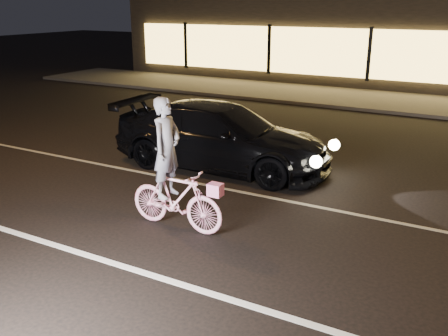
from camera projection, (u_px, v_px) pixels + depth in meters
The scene contains 7 objects.
ground at pixel (158, 222), 8.73m from camera, with size 90.00×90.00×0.00m, color black.
lane_stripe_near at pixel (99, 259), 7.48m from camera, with size 60.00×0.12×0.01m, color silver.
lane_stripe_far at pixel (215, 187), 10.39m from camera, with size 60.00×0.10×0.01m, color gray.
sidewalk at pixel (354, 98), 19.51m from camera, with size 30.00×4.00×0.12m, color #383533.
storefront at pixel (391, 35), 23.80m from camera, with size 25.40×8.42×4.20m.
cyclist at pixel (173, 184), 8.29m from camera, with size 1.78×0.61×2.24m.
sedan at pixel (222, 136), 11.41m from camera, with size 5.16×2.24×1.48m.
Camera 1 is at (4.86, -6.43, 3.67)m, focal length 40.00 mm.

